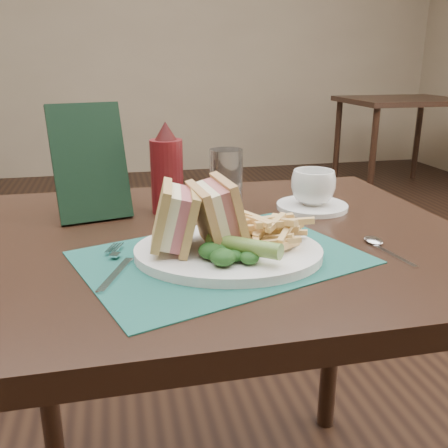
% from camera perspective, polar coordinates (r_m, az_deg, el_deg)
% --- Properties ---
extents(floor, '(7.00, 7.00, 0.00)m').
position_cam_1_polar(floor, '(1.71, -4.03, -19.63)').
color(floor, black).
rests_on(floor, ground).
extents(wall_back, '(6.00, 0.00, 6.00)m').
position_cam_1_polar(wall_back, '(4.95, -10.23, 5.85)').
color(wall_back, tan).
rests_on(wall_back, ground).
extents(table_main, '(0.90, 0.75, 0.75)m').
position_cam_1_polar(table_main, '(1.09, -0.25, -19.98)').
color(table_main, black).
rests_on(table_main, ground).
extents(table_bg_right, '(0.90, 0.75, 0.75)m').
position_cam_1_polar(table_bg_right, '(4.42, 19.19, 8.59)').
color(table_bg_right, black).
rests_on(table_bg_right, ground).
extents(placemat, '(0.50, 0.42, 0.00)m').
position_cam_1_polar(placemat, '(0.80, -0.38, -3.84)').
color(placemat, '#195249').
rests_on(placemat, table_main).
extents(plate, '(0.35, 0.31, 0.01)m').
position_cam_1_polar(plate, '(0.80, 0.47, -3.22)').
color(plate, white).
rests_on(plate, placemat).
extents(sandwich_half_a, '(0.09, 0.11, 0.11)m').
position_cam_1_polar(sandwich_half_a, '(0.78, -7.15, 0.74)').
color(sandwich_half_a, tan).
rests_on(sandwich_half_a, plate).
extents(sandwich_half_b, '(0.09, 0.12, 0.11)m').
position_cam_1_polar(sandwich_half_b, '(0.78, -2.21, 1.18)').
color(sandwich_half_b, tan).
rests_on(sandwich_half_b, plate).
extents(kale_garnish, '(0.11, 0.08, 0.03)m').
position_cam_1_polar(kale_garnish, '(0.74, 1.34, -3.29)').
color(kale_garnish, '#163D16').
rests_on(kale_garnish, plate).
extents(pickle_spear, '(0.10, 0.10, 0.03)m').
position_cam_1_polar(pickle_spear, '(0.74, 2.27, -2.51)').
color(pickle_spear, '#53772D').
rests_on(pickle_spear, plate).
extents(fries_pile, '(0.18, 0.20, 0.05)m').
position_cam_1_polar(fries_pile, '(0.81, 5.25, -0.39)').
color(fries_pile, '#DFB86F').
rests_on(fries_pile, plate).
extents(fork, '(0.09, 0.17, 0.01)m').
position_cam_1_polar(fork, '(0.77, -12.33, -4.47)').
color(fork, silver).
rests_on(fork, placemat).
extents(spoon, '(0.06, 0.15, 0.01)m').
position_cam_1_polar(spoon, '(0.87, 18.12, -2.72)').
color(spoon, silver).
rests_on(spoon, table_main).
extents(saucer, '(0.17, 0.17, 0.01)m').
position_cam_1_polar(saucer, '(1.08, 10.03, 2.01)').
color(saucer, white).
rests_on(saucer, table_main).
extents(coffee_cup, '(0.13, 0.13, 0.07)m').
position_cam_1_polar(coffee_cup, '(1.06, 10.15, 4.16)').
color(coffee_cup, white).
rests_on(coffee_cup, saucer).
extents(drinking_glass, '(0.08, 0.08, 0.13)m').
position_cam_1_polar(drinking_glass, '(1.02, 0.25, 4.93)').
color(drinking_glass, silver).
rests_on(drinking_glass, table_main).
extents(ketchup_bottle, '(0.08, 0.08, 0.19)m').
position_cam_1_polar(ketchup_bottle, '(1.02, -6.55, 6.37)').
color(ketchup_bottle, '#570E12').
rests_on(ketchup_bottle, table_main).
extents(check_presenter, '(0.15, 0.11, 0.22)m').
position_cam_1_polar(check_presenter, '(1.01, -15.08, 6.81)').
color(check_presenter, black).
rests_on(check_presenter, table_main).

